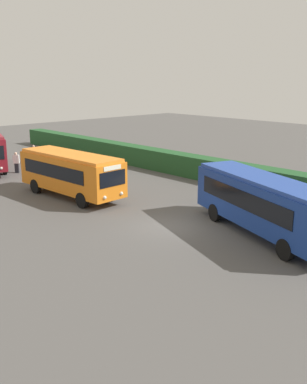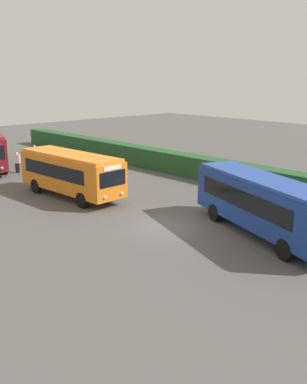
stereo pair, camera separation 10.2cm
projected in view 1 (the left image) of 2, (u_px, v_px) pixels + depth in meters
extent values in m
plane|color=#514F4C|center=(170.00, 226.00, 24.68)|extent=(109.05, 109.05, 0.00)
cube|color=black|center=(0.00, 144.00, 39.94)|extent=(6.89, 2.37, 1.03)
cylinder|color=black|center=(5.00, 169.00, 37.51)|extent=(1.04, 0.59, 1.00)
sphere|color=silver|center=(1.00, 168.00, 35.65)|extent=(0.22, 0.22, 0.22)
cube|color=orange|center=(71.00, 173.00, 30.26)|extent=(8.66, 2.93, 2.26)
cube|color=orange|center=(70.00, 155.00, 29.95)|extent=(8.40, 2.72, 0.20)
cube|color=black|center=(83.00, 166.00, 31.27)|extent=(6.66, 0.40, 0.90)
cube|color=black|center=(52.00, 171.00, 29.51)|extent=(6.66, 0.40, 0.90)
cube|color=black|center=(113.00, 179.00, 27.32)|extent=(0.15, 2.03, 0.95)
cube|color=silver|center=(112.00, 168.00, 27.15)|extent=(0.11, 1.36, 0.28)
cylinder|color=black|center=(110.00, 194.00, 29.58)|extent=(1.01, 0.33, 1.00)
cylinder|color=black|center=(82.00, 200.00, 27.98)|extent=(1.01, 0.33, 1.00)
cylinder|color=black|center=(63.00, 181.00, 33.12)|extent=(1.01, 0.33, 1.00)
cylinder|color=black|center=(36.00, 186.00, 31.53)|extent=(1.01, 0.33, 1.00)
sphere|color=silver|center=(121.00, 193.00, 28.05)|extent=(0.22, 0.22, 0.22)
sphere|color=silver|center=(105.00, 198.00, 27.10)|extent=(0.22, 0.22, 0.22)
cube|color=navy|center=(265.00, 204.00, 22.88)|extent=(10.04, 5.55, 2.30)
cube|color=#2747A0|center=(266.00, 180.00, 22.56)|extent=(9.70, 5.27, 0.20)
cube|color=black|center=(280.00, 195.00, 23.52)|extent=(7.23, 2.65, 0.92)
cube|color=black|center=(242.00, 200.00, 22.62)|extent=(7.23, 2.65, 0.92)
cylinder|color=black|center=(285.00, 250.00, 20.06)|extent=(1.04, 0.60, 1.00)
cylinder|color=black|center=(246.00, 208.00, 26.30)|extent=(1.04, 0.60, 1.00)
cylinder|color=black|center=(215.00, 213.00, 25.48)|extent=(1.04, 0.60, 1.00)
cube|color=silver|center=(34.00, 159.00, 42.29)|extent=(0.34, 0.33, 0.80)
cube|color=maroon|center=(34.00, 151.00, 42.10)|extent=(0.48, 0.42, 0.70)
sphere|color=beige|center=(34.00, 146.00, 41.98)|extent=(0.22, 0.22, 0.22)
cube|color=black|center=(17.00, 168.00, 38.16)|extent=(0.39, 0.40, 0.82)
cube|color=silver|center=(16.00, 159.00, 37.97)|extent=(0.52, 0.54, 0.72)
sphere|color=beige|center=(16.00, 154.00, 37.85)|extent=(0.23, 0.23, 0.23)
cube|color=#235128|center=(274.00, 182.00, 31.26)|extent=(66.52, 1.56, 1.74)
cone|color=orange|center=(102.00, 161.00, 41.87)|extent=(0.36, 0.36, 0.60)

